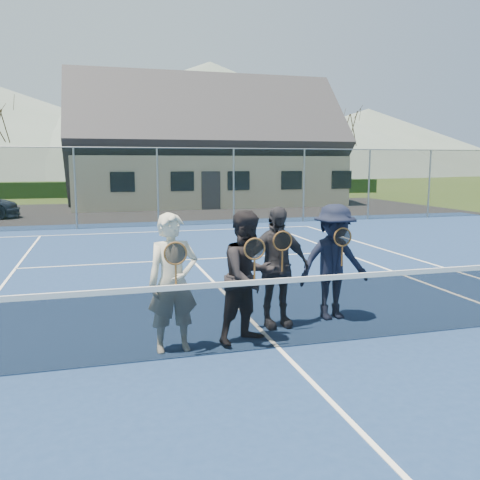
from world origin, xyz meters
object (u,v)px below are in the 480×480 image
(tennis_net, at_px, (278,310))
(player_d, at_px, (334,262))
(clubhouse, at_px, (204,136))
(player_a, at_px, (173,283))
(player_c, at_px, (276,267))
(player_b, at_px, (249,277))

(tennis_net, bearing_deg, player_d, 38.27)
(tennis_net, xyz_separation_m, player_d, (1.27, 1.00, 0.38))
(clubhouse, distance_m, player_a, 24.48)
(tennis_net, distance_m, player_c, 1.00)
(tennis_net, bearing_deg, player_b, 129.82)
(clubhouse, height_order, player_d, clubhouse)
(tennis_net, relative_size, clubhouse, 0.75)
(tennis_net, height_order, player_a, player_a)
(player_b, bearing_deg, player_c, 42.27)
(player_a, bearing_deg, player_b, 3.45)
(tennis_net, height_order, player_b, player_b)
(clubhouse, distance_m, player_b, 24.22)
(player_c, bearing_deg, player_a, -159.96)
(clubhouse, bearing_deg, player_a, -102.68)
(tennis_net, relative_size, player_a, 6.49)
(clubhouse, distance_m, player_d, 23.36)
(player_a, relative_size, player_c, 1.00)
(player_c, xyz_separation_m, player_d, (0.99, 0.12, -0.00))
(player_a, distance_m, player_c, 1.71)
(clubhouse, xyz_separation_m, player_c, (-3.73, -23.11, -3.07))
(player_a, bearing_deg, player_d, 15.12)
(clubhouse, height_order, player_a, clubhouse)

